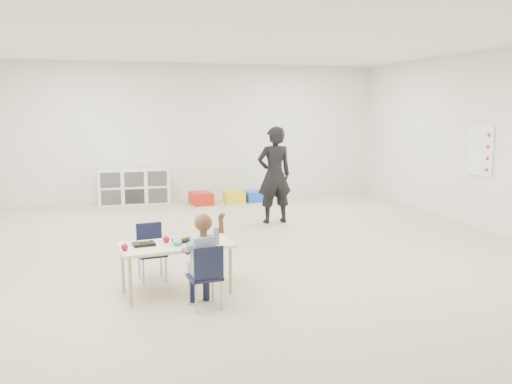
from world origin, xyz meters
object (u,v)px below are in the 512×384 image
object	(u,v)px
child	(204,257)
table	(176,268)
chair_near	(205,276)
cubby_shelf	(134,187)
adult	(274,175)

from	to	relation	value
child	table	bearing A→B (deg)	106.42
chair_near	child	bearing A→B (deg)	0.00
child	cubby_shelf	bearing A→B (deg)	86.45
table	cubby_shelf	size ratio (longest dim) A/B	0.87
chair_near	adult	size ratio (longest dim) A/B	0.39
table	adult	bearing A→B (deg)	49.36
child	adult	bearing A→B (deg)	55.79
chair_near	adult	world-z (taller)	adult
child	cubby_shelf	world-z (taller)	child
child	chair_near	bearing A→B (deg)	0.00
adult	table	bearing A→B (deg)	54.29
chair_near	child	world-z (taller)	child
table	child	bearing A→B (deg)	-73.58
table	chair_near	distance (m)	0.53
child	adult	xyz separation A→B (m)	(1.82, 3.53, 0.31)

